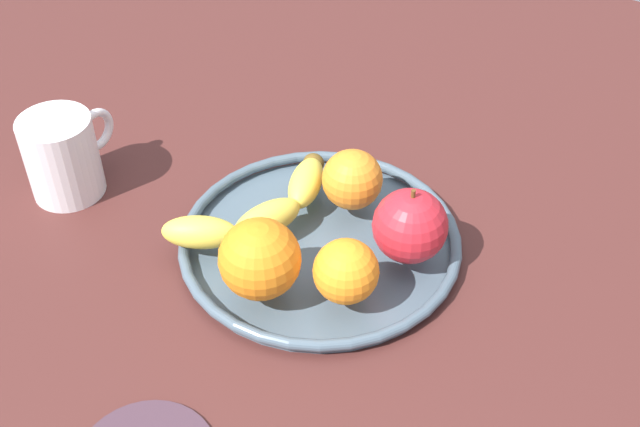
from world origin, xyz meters
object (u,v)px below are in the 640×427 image
apple (410,226)px  orange_front_left (260,259)px  fruit_bowl (320,241)px  ambient_mug (63,156)px  banana (261,209)px  orange_center (354,180)px  orange_back_left (346,271)px

apple → orange_front_left: size_ratio=1.06×
fruit_bowl → ambient_mug: 30.42cm
orange_front_left → ambient_mug: (1.59, 28.59, -0.92)cm
apple → ambient_mug: size_ratio=0.70×
banana → orange_center: 10.37cm
banana → ambient_mug: (-6.27, 22.73, 1.33)cm
apple → orange_back_left: bearing=165.0°
banana → orange_back_left: bearing=-87.4°
apple → orange_front_left: (-12.15, 9.48, 0.18)cm
banana → orange_front_left: (-7.86, -5.86, 2.25)cm
banana → orange_front_left: 10.06cm
orange_center → orange_front_left: bearing=177.3°
fruit_bowl → orange_back_left: size_ratio=4.68×
fruit_bowl → orange_center: orange_center is taller
apple → ambient_mug: bearing=105.5°
apple → orange_center: 9.44cm
banana → apple: 16.06cm
orange_back_left → ambient_mug: 35.91cm
orange_center → orange_back_left: orange_center is taller
apple → orange_center: apple is taller
fruit_bowl → orange_center: size_ratio=4.53×
banana → ambient_mug: ambient_mug is taller
fruit_bowl → orange_center: (6.22, -0.22, 4.17)cm
fruit_bowl → orange_front_left: (-9.48, 0.52, 4.87)cm
orange_back_left → banana: bearing=72.9°
banana → orange_center: (7.84, -6.60, 1.56)cm
orange_front_left → ambient_mug: size_ratio=0.67×
apple → orange_back_left: size_ratio=1.32×
orange_back_left → orange_front_left: 8.24cm
fruit_bowl → orange_front_left: 10.67cm
orange_back_left → ambient_mug: size_ratio=0.53×
orange_front_left → orange_center: bearing=-2.7°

